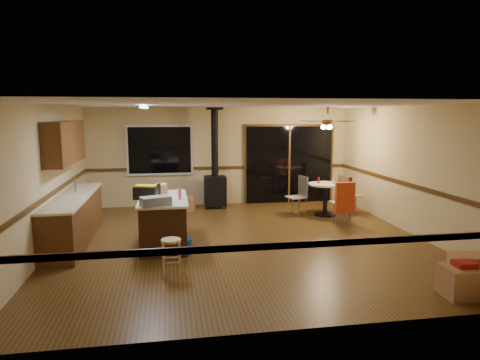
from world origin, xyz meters
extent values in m
plane|color=#4D3315|center=(0.00, 0.00, 0.00)|extent=(7.00, 7.00, 0.00)
plane|color=silver|center=(0.00, 0.00, 2.60)|extent=(7.00, 7.00, 0.00)
plane|color=tan|center=(0.00, 3.50, 1.30)|extent=(7.00, 0.00, 7.00)
plane|color=tan|center=(0.00, -3.50, 1.30)|extent=(7.00, 0.00, 7.00)
plane|color=tan|center=(-3.50, 0.00, 1.30)|extent=(0.00, 7.00, 7.00)
plane|color=tan|center=(3.50, 0.00, 1.30)|extent=(0.00, 7.00, 7.00)
cube|color=black|center=(-1.60, 3.45, 1.50)|extent=(1.72, 0.10, 1.32)
cube|color=black|center=(1.90, 3.45, 1.05)|extent=(2.52, 0.10, 2.10)
cube|color=#563015|center=(-3.20, 0.50, 0.43)|extent=(0.60, 3.00, 0.86)
cube|color=beige|center=(-3.20, 0.50, 0.88)|extent=(0.64, 3.04, 0.04)
cube|color=#563015|center=(-3.33, 0.70, 1.90)|extent=(0.35, 2.00, 0.80)
cube|color=#33180C|center=(-1.50, 0.00, 0.43)|extent=(0.80, 1.60, 0.86)
cube|color=beige|center=(-1.50, 0.00, 0.88)|extent=(0.88, 1.68, 0.04)
cube|color=black|center=(-0.20, 3.05, 0.46)|extent=(0.55, 0.50, 0.75)
cylinder|color=black|center=(-0.20, 3.05, 1.71)|extent=(0.18, 0.18, 1.77)
cylinder|color=brown|center=(2.34, 1.77, 2.25)|extent=(0.24, 0.24, 0.10)
cylinder|color=brown|center=(2.34, 1.77, 2.52)|extent=(0.05, 0.05, 0.16)
sphere|color=#FFD88C|center=(2.34, 1.77, 2.13)|extent=(0.16, 0.16, 0.16)
cube|color=white|center=(-1.80, 0.30, 2.56)|extent=(0.10, 1.20, 0.04)
cube|color=slate|center=(-1.61, -0.66, 0.98)|extent=(0.56, 0.42, 0.15)
cube|color=black|center=(-1.80, -0.07, 1.01)|extent=(0.46, 0.33, 0.23)
cube|color=gold|center=(-1.80, -0.07, 1.14)|extent=(0.41, 0.29, 0.03)
cube|color=#A26D48|center=(-1.54, 0.48, 0.99)|extent=(0.25, 0.31, 0.18)
cylinder|color=black|center=(-1.57, 0.14, 1.02)|extent=(0.09, 0.09, 0.25)
cylinder|color=#D84C8C|center=(-1.19, -0.18, 1.00)|extent=(0.08, 0.08, 0.20)
cylinder|color=white|center=(-1.51, 0.50, 0.98)|extent=(0.07, 0.07, 0.16)
cylinder|color=tan|center=(-1.37, -1.53, 0.28)|extent=(0.36, 0.36, 0.55)
cylinder|color=#0B4EA3|center=(-1.17, -0.60, 0.14)|extent=(0.38, 0.38, 0.28)
cylinder|color=black|center=(2.34, 1.77, 0.02)|extent=(0.51, 0.51, 0.04)
cylinder|color=black|center=(2.34, 1.77, 0.39)|extent=(0.10, 0.10, 0.70)
cylinder|color=beige|center=(2.34, 1.77, 0.76)|extent=(0.82, 0.82, 0.04)
cylinder|color=#590C14|center=(2.19, 1.87, 0.85)|extent=(0.07, 0.07, 0.15)
cylinder|color=beige|center=(2.52, 1.72, 0.85)|extent=(0.06, 0.06, 0.14)
cube|color=tan|center=(1.64, 1.87, 0.45)|extent=(0.49, 0.49, 0.03)
cube|color=slate|center=(1.82, 1.92, 0.70)|extent=(0.13, 0.39, 0.50)
cube|color=tan|center=(2.44, 1.07, 0.45)|extent=(0.42, 0.42, 0.03)
cube|color=slate|center=(2.45, 0.88, 0.70)|extent=(0.40, 0.05, 0.50)
cube|color=red|center=(2.45, 0.86, 0.60)|extent=(0.44, 0.12, 0.70)
cube|color=tan|center=(3.04, 1.82, 0.45)|extent=(0.47, 0.47, 0.03)
cube|color=slate|center=(2.85, 1.78, 0.70)|extent=(0.11, 0.40, 0.50)
cube|color=#432819|center=(2.83, 1.78, 0.60)|extent=(0.19, 0.45, 0.70)
cube|color=#A26D48|center=(-1.00, 2.85, 0.18)|extent=(0.55, 0.49, 0.36)
cube|color=#A26D48|center=(2.50, -2.99, 0.21)|extent=(0.57, 0.49, 0.41)
cube|color=#A26D48|center=(2.98, -2.43, 0.18)|extent=(0.54, 0.49, 0.37)
cube|color=maroon|center=(2.50, -2.99, 0.45)|extent=(0.28, 0.24, 0.07)
camera|label=1|loc=(-1.37, -7.89, 2.44)|focal=32.00mm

